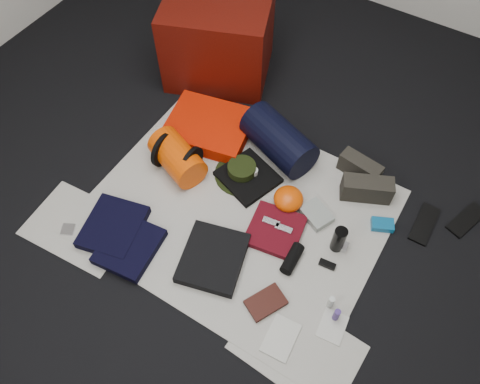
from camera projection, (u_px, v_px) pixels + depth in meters
The scene contains 37 objects.
floor at pixel (238, 212), 2.69m from camera, with size 4.50×4.50×0.02m, color black.
newspaper_mat at pixel (238, 211), 2.67m from camera, with size 1.60×1.30×0.01m, color silver.
newspaper_sheet_front_left at pixel (80, 227), 2.62m from camera, with size 0.58×0.40×0.00m, color silver.
newspaper_sheet_front_right at pixel (298, 347), 2.25m from camera, with size 0.58×0.40×0.00m, color silver.
red_cabinet at pixel (218, 39), 3.08m from camera, with size 0.67×0.55×0.55m, color #500C05.
sleeping_pad at pixel (209, 127), 2.96m from camera, with size 0.51×0.42×0.09m, color red.
stuff_sack at pixel (177, 157), 2.76m from camera, with size 0.20×0.20×0.35m, color #DF4403.
sack_strap_left at pixel (164, 150), 2.78m from camera, with size 0.22×0.22×0.03m, color black.
sack_strap_right at pixel (191, 164), 2.72m from camera, with size 0.22×0.22×0.03m, color black.
navy_duffel at pixel (279, 140), 2.80m from camera, with size 0.24×0.24×0.46m, color black.
boonie_brim at pixel (242, 174), 2.81m from camera, with size 0.33×0.33×0.01m, color black.
boonie_crown at pixel (242, 170), 2.77m from camera, with size 0.17×0.17×0.07m, color black.
hiking_boot_left at pixel (360, 168), 2.76m from camera, with size 0.25×0.09×0.13m, color #2B2922.
hiking_boot_right at pixel (367, 189), 2.67m from camera, with size 0.29×0.11×0.14m, color #2B2922.
flip_flop_left at pixel (424, 224), 2.62m from camera, with size 0.10×0.27×0.01m, color black.
flip_flop_right at pixel (466, 220), 2.64m from camera, with size 0.10×0.26×0.01m, color black.
trousers_navy_a at pixel (113, 227), 2.58m from camera, with size 0.30×0.34×0.05m, color black.
trousers_navy_b at pixel (129, 246), 2.52m from camera, with size 0.29×0.33×0.05m, color black.
trousers_charcoal at pixel (213, 258), 2.48m from camera, with size 0.32×0.36×0.06m, color black.
black_tshirt at pixel (248, 177), 2.78m from camera, with size 0.31×0.29×0.03m, color black.
red_shirt at pixel (275, 230), 2.58m from camera, with size 0.29×0.29×0.04m, color #530912.
orange_stuff_sack at pixel (288, 199), 2.65m from camera, with size 0.17×0.17×0.11m, color #DF4403.
first_aid_pouch at pixel (316, 214), 2.63m from camera, with size 0.17×0.13×0.04m, color gray.
water_bottle at pixel (339, 239), 2.47m from camera, with size 0.07×0.07×0.18m, color black.
speaker at pixel (292, 259), 2.47m from camera, with size 0.07×0.07×0.17m, color black.
compact_camera at pixel (339, 245), 2.53m from camera, with size 0.09×0.05×0.04m, color silver.
cyan_case at pixel (382, 225), 2.60m from camera, with size 0.12×0.08×0.04m, color #0E5888.
toiletry_purple at pixel (336, 315), 2.29m from camera, with size 0.03×0.03×0.09m, color navy.
toiletry_clear at pixel (331, 302), 2.33m from camera, with size 0.03×0.03×0.09m, color #B2B8B3.
paperback_book at pixel (266, 302), 2.36m from camera, with size 0.13×0.19×0.03m, color black.
map_booklet at pixel (281, 338), 2.27m from camera, with size 0.14×0.20×0.01m, color beige.
map_printout at pixel (332, 326), 2.30m from camera, with size 0.12×0.16×0.01m, color beige.
sunglasses at pixel (327, 264), 2.48m from camera, with size 0.09×0.04×0.02m, color black.
key_cluster at pixel (68, 229), 2.60m from camera, with size 0.07×0.07×0.01m, color silver.
tape_roll at pixel (254, 172), 2.76m from camera, with size 0.05×0.05×0.04m, color silver.
energy_bar_a at pixel (271, 222), 2.58m from camera, with size 0.10×0.04×0.01m, color silver.
energy_bar_b at pixel (284, 229), 2.56m from camera, with size 0.10×0.04×0.01m, color silver.
Camera 1 is at (0.74, -1.17, 2.30)m, focal length 35.00 mm.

